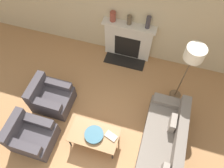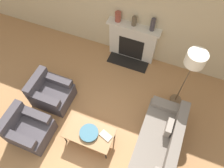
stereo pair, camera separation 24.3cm
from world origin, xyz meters
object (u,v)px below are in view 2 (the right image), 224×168
armchair_far (51,93)px  mantel_vase_left (118,17)px  fireplace (132,42)px  mantel_vase_center_left (134,21)px  coffee_table (89,133)px  couch (156,154)px  mantel_vase_center_right (153,25)px  floor_lamp (194,62)px  armchair_near (28,129)px  bowl (89,133)px  book (106,136)px

armchair_far → mantel_vase_left: (0.91, 2.08, 0.96)m
fireplace → mantel_vase_center_left: mantel_vase_center_left is taller
armchair_far → coffee_table: 1.45m
mantel_vase_center_left → couch: bearing=-60.7°
fireplace → mantel_vase_center_left: size_ratio=5.69×
mantel_vase_center_right → fireplace: bearing=-178.1°
floor_lamp → mantel_vase_center_left: (-1.53, 0.96, -0.27)m
armchair_far → mantel_vase_center_right: size_ratio=2.66×
coffee_table → mantel_vase_center_left: (0.02, 2.68, 0.85)m
mantel_vase_center_left → coffee_table: bearing=-90.3°
couch → armchair_near: couch is taller
coffee_table → fireplace: bearing=89.3°
bowl → book: (0.34, 0.08, -0.03)m
fireplace → mantel_vase_left: 0.82m
bowl → mantel_vase_center_right: size_ratio=1.21×
couch → mantel_vase_left: (-1.83, 2.53, 0.96)m
couch → coffee_table: (-1.44, -0.14, 0.10)m
bowl → book: bearing=13.5°
fireplace → bowl: 2.68m
armchair_far → floor_lamp: bearing=-68.7°
book → mantel_vase_left: bearing=124.8°
couch → coffee_table: couch is taller
armchair_near → floor_lamp: size_ratio=0.50×
couch → book: couch is taller
floor_lamp → mantel_vase_left: (-1.94, 0.96, -0.26)m
bowl → mantel_vase_left: 2.84m
floor_lamp → mantel_vase_center_right: 1.46m
mantel_vase_left → coffee_table: bearing=-81.5°
mantel_vase_center_left → mantel_vase_left: bearing=180.0°
fireplace → armchair_far: size_ratio=1.56×
mantel_vase_left → bowl: bearing=-81.4°
book → mantel_vase_center_left: 2.76m
bowl → mantel_vase_center_right: mantel_vase_center_right is taller
couch → bowl: couch is taller
fireplace → mantel_vase_center_right: mantel_vase_center_right is taller
bowl → mantel_vase_center_left: bearing=89.8°
book → floor_lamp: bearing=72.9°
couch → floor_lamp: floor_lamp is taller
floor_lamp → mantel_vase_left: bearing=153.7°
mantel_vase_left → book: bearing=-74.0°
bowl → mantel_vase_left: bearing=98.6°
bowl → mantel_vase_left: (-0.41, 2.70, 0.79)m
bowl → coffee_table: bearing=111.5°
mantel_vase_center_left → mantel_vase_center_right: size_ratio=0.73×
armchair_far → mantel_vase_center_left: 2.64m
coffee_table → armchair_near: bearing=-163.7°
coffee_table → couch: bearing=5.7°
book → fireplace: bearing=115.8°
armchair_far → mantel_vase_center_right: mantel_vase_center_right is taller
couch → mantel_vase_left: bearing=-144.1°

